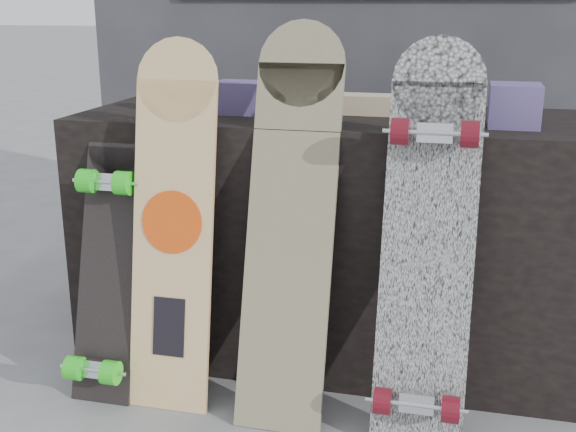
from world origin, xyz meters
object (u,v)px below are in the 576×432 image
(vendor_table, at_px, (332,236))
(longboard_cascadia, at_px, (428,239))
(longboard_geisha, at_px, (173,217))
(skateboard_dark, at_px, (107,258))
(longboard_celtic, at_px, (292,212))

(vendor_table, distance_m, longboard_cascadia, 0.54)
(longboard_geisha, relative_size, skateboard_dark, 1.28)
(vendor_table, height_order, skateboard_dark, skateboard_dark)
(vendor_table, bearing_deg, skateboard_dark, -145.55)
(longboard_cascadia, bearing_deg, skateboard_dark, -179.72)
(vendor_table, bearing_deg, longboard_cascadia, -51.09)
(longboard_geisha, height_order, skateboard_dark, longboard_geisha)
(longboard_geisha, distance_m, skateboard_dark, 0.25)
(longboard_celtic, distance_m, longboard_cascadia, 0.38)
(longboard_cascadia, xyz_separation_m, skateboard_dark, (-0.92, -0.00, -0.13))
(longboard_geisha, xyz_separation_m, skateboard_dark, (-0.21, -0.01, -0.14))
(longboard_celtic, relative_size, skateboard_dark, 1.34)
(longboard_geisha, relative_size, longboard_cascadia, 0.99)
(longboard_geisha, height_order, longboard_celtic, longboard_celtic)
(vendor_table, distance_m, skateboard_dark, 0.72)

